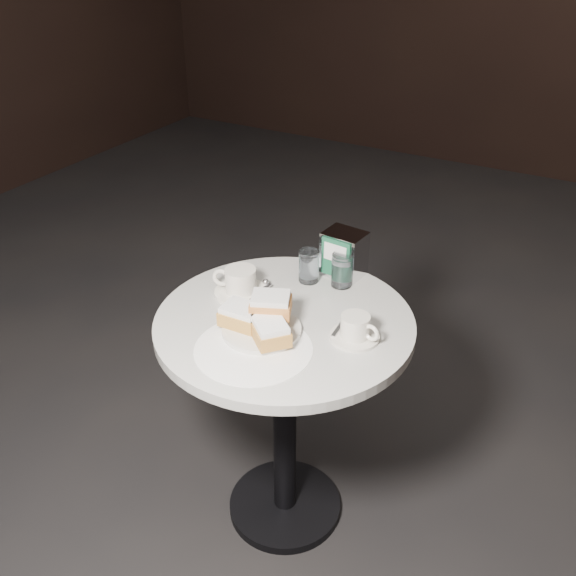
# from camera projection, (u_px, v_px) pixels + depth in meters

# --- Properties ---
(ground) EXTENTS (7.00, 7.00, 0.00)m
(ground) POSITION_uv_depth(u_px,v_px,m) (285.00, 507.00, 2.10)
(ground) COLOR black
(ground) RESTS_ON ground
(cafe_table) EXTENTS (0.70, 0.70, 0.74)m
(cafe_table) POSITION_uv_depth(u_px,v_px,m) (285.00, 377.00, 1.82)
(cafe_table) COLOR black
(cafe_table) RESTS_ON ground
(sugar_spill) EXTENTS (0.31, 0.31, 0.00)m
(sugar_spill) POSITION_uv_depth(u_px,v_px,m) (253.00, 349.00, 1.60)
(sugar_spill) COLOR white
(sugar_spill) RESTS_ON cafe_table
(beignet_plate) EXTENTS (0.26, 0.26, 0.10)m
(beignet_plate) POSITION_uv_depth(u_px,v_px,m) (261.00, 321.00, 1.64)
(beignet_plate) COLOR silver
(beignet_plate) RESTS_ON cafe_table
(coffee_cup_left) EXTENTS (0.19, 0.19, 0.08)m
(coffee_cup_left) POSITION_uv_depth(u_px,v_px,m) (240.00, 283.00, 1.81)
(coffee_cup_left) COLOR white
(coffee_cup_left) RESTS_ON cafe_table
(coffee_cup_right) EXTENTS (0.15, 0.15, 0.07)m
(coffee_cup_right) POSITION_uv_depth(u_px,v_px,m) (356.00, 329.00, 1.63)
(coffee_cup_right) COLOR silver
(coffee_cup_right) RESTS_ON cafe_table
(water_glass_left) EXTENTS (0.08, 0.08, 0.10)m
(water_glass_left) POSITION_uv_depth(u_px,v_px,m) (309.00, 266.00, 1.87)
(water_glass_left) COLOR white
(water_glass_left) RESTS_ON cafe_table
(water_glass_right) EXTENTS (0.08, 0.08, 0.10)m
(water_glass_right) POSITION_uv_depth(u_px,v_px,m) (342.00, 270.00, 1.85)
(water_glass_right) COLOR silver
(water_glass_right) RESTS_ON cafe_table
(napkin_dispenser) EXTENTS (0.13, 0.11, 0.14)m
(napkin_dispenser) POSITION_uv_depth(u_px,v_px,m) (344.00, 254.00, 1.89)
(napkin_dispenser) COLOR silver
(napkin_dispenser) RESTS_ON cafe_table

